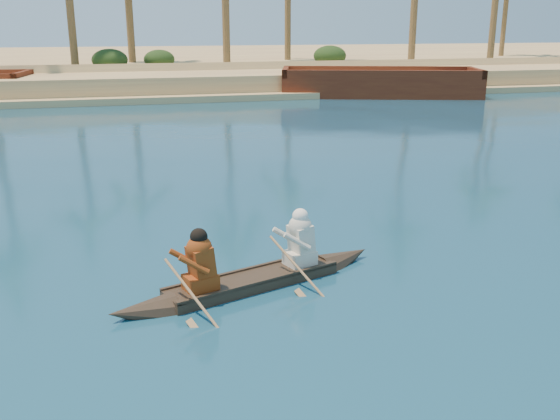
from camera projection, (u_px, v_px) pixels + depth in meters
name	position (u px, v px, depth m)	size (l,w,h in m)	color
sandy_embankment	(39.00, 67.00, 53.91)	(150.00, 51.00, 1.50)	#D3B977
shrub_cluster	(13.00, 72.00, 39.47)	(100.00, 6.00, 2.40)	#1D3212
canoe	(253.00, 271.00, 10.14)	(4.81, 2.18, 1.34)	#34251C
barge_right	(380.00, 85.00, 36.76)	(12.04, 7.04, 1.90)	#5F2814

